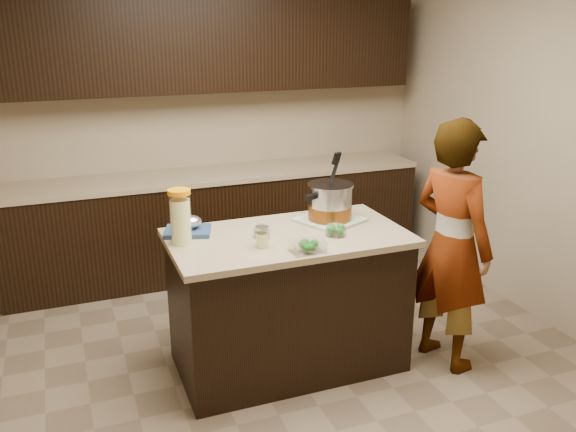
# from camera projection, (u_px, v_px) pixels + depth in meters

# --- Properties ---
(ground_plane) EXTENTS (4.00, 4.00, 0.00)m
(ground_plane) POSITION_uv_depth(u_px,v_px,m) (288.00, 363.00, 4.02)
(ground_plane) COLOR brown
(ground_plane) RESTS_ON ground
(room_shell) EXTENTS (4.04, 4.04, 2.72)m
(room_shell) POSITION_uv_depth(u_px,v_px,m) (288.00, 101.00, 3.49)
(room_shell) COLOR tan
(room_shell) RESTS_ON ground
(back_cabinets) EXTENTS (3.60, 0.63, 2.33)m
(back_cabinets) POSITION_uv_depth(u_px,v_px,m) (216.00, 166.00, 5.27)
(back_cabinets) COLOR black
(back_cabinets) RESTS_ON ground
(island) EXTENTS (1.46, 0.81, 0.90)m
(island) POSITION_uv_depth(u_px,v_px,m) (288.00, 301.00, 3.88)
(island) COLOR black
(island) RESTS_ON ground
(dish_towel) EXTENTS (0.47, 0.47, 0.02)m
(dish_towel) POSITION_uv_depth(u_px,v_px,m) (330.00, 220.00, 3.98)
(dish_towel) COLOR #60865A
(dish_towel) RESTS_ON island
(stock_pot) EXTENTS (0.41, 0.38, 0.42)m
(stock_pot) POSITION_uv_depth(u_px,v_px,m) (330.00, 204.00, 3.94)
(stock_pot) COLOR #B7B7BC
(stock_pot) RESTS_ON dish_towel
(lemonade_pitcher) EXTENTS (0.18, 0.18, 0.32)m
(lemonade_pitcher) POSITION_uv_depth(u_px,v_px,m) (181.00, 219.00, 3.55)
(lemonade_pitcher) COLOR #E9E98E
(lemonade_pitcher) RESTS_ON island
(mason_jar) EXTENTS (0.09, 0.09, 0.13)m
(mason_jar) POSITION_uv_depth(u_px,v_px,m) (262.00, 237.00, 3.52)
(mason_jar) COLOR #E9E98E
(mason_jar) RESTS_ON island
(broccoli_tub_left) EXTENTS (0.12, 0.12, 0.05)m
(broccoli_tub_left) POSITION_uv_depth(u_px,v_px,m) (262.00, 234.00, 3.69)
(broccoli_tub_left) COLOR silver
(broccoli_tub_left) RESTS_ON island
(broccoli_tub_right) EXTENTS (0.14, 0.14, 0.06)m
(broccoli_tub_right) POSITION_uv_depth(u_px,v_px,m) (336.00, 231.00, 3.72)
(broccoli_tub_right) COLOR silver
(broccoli_tub_right) RESTS_ON island
(broccoli_tub_rect) EXTENTS (0.19, 0.15, 0.07)m
(broccoli_tub_rect) POSITION_uv_depth(u_px,v_px,m) (307.00, 247.00, 3.46)
(broccoli_tub_rect) COLOR silver
(broccoli_tub_rect) RESTS_ON island
(blue_tray) EXTENTS (0.33, 0.29, 0.10)m
(blue_tray) POSITION_uv_depth(u_px,v_px,m) (189.00, 228.00, 3.75)
(blue_tray) COLOR navy
(blue_tray) RESTS_ON island
(person) EXTENTS (0.51, 0.66, 1.61)m
(person) POSITION_uv_depth(u_px,v_px,m) (452.00, 245.00, 3.82)
(person) COLOR gray
(person) RESTS_ON ground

